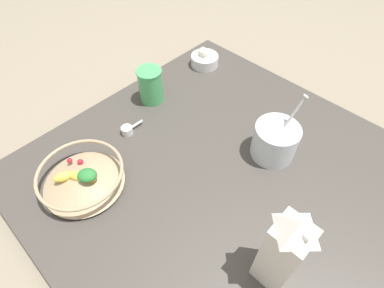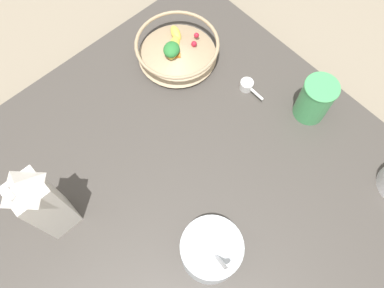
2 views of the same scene
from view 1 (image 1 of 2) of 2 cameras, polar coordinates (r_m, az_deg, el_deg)
The scene contains 8 objects.
ground_plane at distance 0.95m, azimuth 5.16°, elevation -6.68°, with size 6.00×6.00×0.00m, color gray.
countertop at distance 0.93m, azimuth 5.25°, elevation -5.93°, with size 1.05×1.05×0.04m.
fruit_bowl at distance 0.91m, azimuth -20.25°, elevation -5.92°, with size 0.24×0.24×0.08m.
milk_carton at distance 0.68m, azimuth 16.99°, elevation -18.91°, with size 0.07×0.07×0.27m.
yogurt_tub at distance 0.94m, azimuth 15.56°, elevation 0.77°, with size 0.14×0.14×0.22m.
drinking_cup at distance 1.10m, azimuth -7.91°, elevation 11.13°, with size 0.09×0.09×0.13m.
measuring_scoop at distance 1.02m, azimuth -12.13°, elevation 2.64°, with size 0.08×0.04×0.03m.
garlic_bowl at distance 1.29m, azimuth 2.38°, elevation 15.86°, with size 0.11×0.11×0.07m.
Camera 1 is at (-0.43, -0.30, 0.79)m, focal length 28.00 mm.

